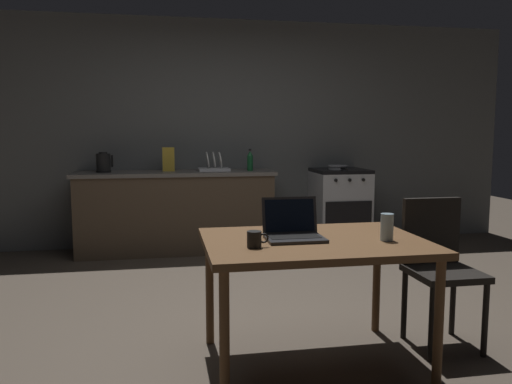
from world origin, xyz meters
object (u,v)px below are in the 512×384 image
at_px(frying_pan, 338,167).
at_px(coffee_mug, 255,239).
at_px(laptop, 293,231).
at_px(stove_oven, 339,207).
at_px(drinking_glass, 387,227).
at_px(cereal_box, 168,159).
at_px(dining_table, 314,251).
at_px(electric_kettle, 103,163).
at_px(chair, 438,261).
at_px(bottle, 250,160).
at_px(dish_rack, 214,167).

xyz_separation_m(frying_pan, coffee_mug, (-1.53, -3.05, -0.15)).
bearing_deg(laptop, stove_oven, 60.29).
xyz_separation_m(drinking_glass, cereal_box, (-1.15, 3.07, 0.22)).
relative_size(stove_oven, laptop, 2.78).
relative_size(dining_table, drinking_glass, 8.19).
height_order(electric_kettle, frying_pan, electric_kettle).
bearing_deg(coffee_mug, chair, 13.28).
bearing_deg(frying_pan, electric_kettle, 179.36).
height_order(stove_oven, chair, chair).
xyz_separation_m(stove_oven, bottle, (-1.07, -0.05, 0.56)).
bearing_deg(chair, cereal_box, 99.68).
distance_m(stove_oven, chair, 2.82).
xyz_separation_m(stove_oven, frying_pan, (-0.03, -0.03, 0.47)).
bearing_deg(dish_rack, cereal_box, 177.69).
bearing_deg(electric_kettle, dish_rack, 0.00).
distance_m(chair, electric_kettle, 3.65).
bearing_deg(chair, electric_kettle, 109.30).
relative_size(dining_table, electric_kettle, 5.67).
bearing_deg(frying_pan, coffee_mug, -116.67).
xyz_separation_m(chair, dish_rack, (-1.12, 2.80, 0.41)).
bearing_deg(stove_oven, frying_pan, -140.30).
bearing_deg(dining_table, cereal_box, 104.44).
relative_size(chair, electric_kettle, 4.19).
xyz_separation_m(chair, frying_pan, (0.32, 2.77, 0.39)).
bearing_deg(dish_rack, chair, -68.24).
height_order(chair, electric_kettle, electric_kettle).
relative_size(bottle, coffee_mug, 2.10).
distance_m(dining_table, electric_kettle, 3.30).
bearing_deg(coffee_mug, dish_rack, 88.22).
bearing_deg(cereal_box, dining_table, -75.56).
bearing_deg(coffee_mug, stove_oven, 63.05).
bearing_deg(dining_table, chair, 9.68).
height_order(bottle, drinking_glass, bottle).
relative_size(drinking_glass, dish_rack, 0.44).
bearing_deg(stove_oven, electric_kettle, 179.95).
distance_m(laptop, electric_kettle, 3.21).
height_order(dining_table, bottle, bottle).
bearing_deg(coffee_mug, electric_kettle, 109.41).
height_order(dining_table, drinking_glass, drinking_glass).
relative_size(bottle, drinking_glass, 1.62).
distance_m(laptop, bottle, 2.88).
relative_size(laptop, drinking_glass, 2.14).
relative_size(stove_oven, frying_pan, 2.16).
xyz_separation_m(stove_oven, chair, (-0.35, -2.79, 0.08)).
xyz_separation_m(laptop, bottle, (0.24, 2.86, 0.23)).
height_order(dining_table, chair, chair).
bearing_deg(dish_rack, electric_kettle, -180.00).
bearing_deg(drinking_glass, laptop, 165.15).
bearing_deg(cereal_box, laptop, -77.50).
height_order(frying_pan, coffee_mug, frying_pan).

